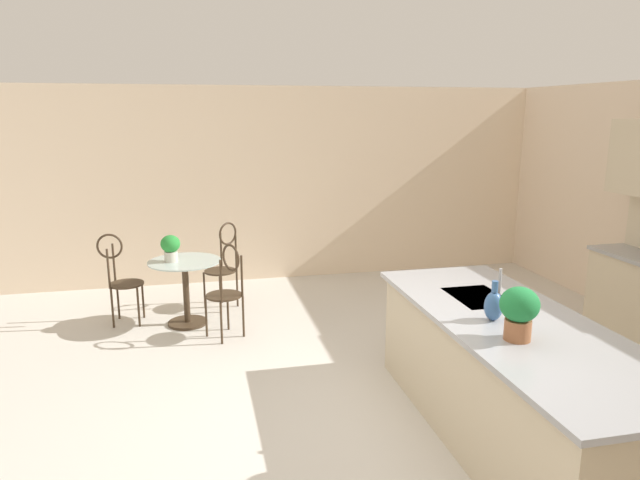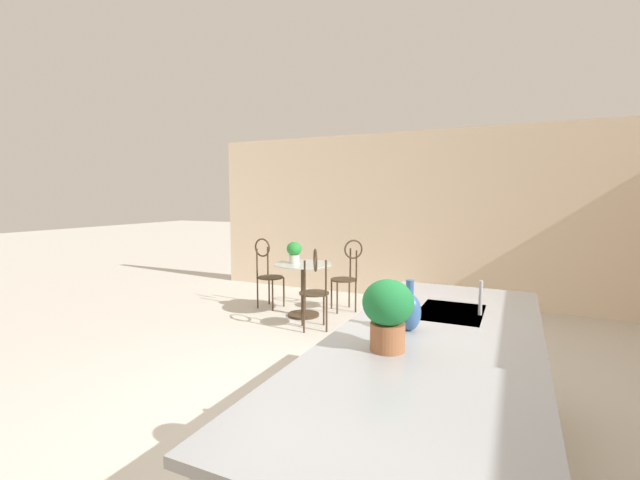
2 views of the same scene
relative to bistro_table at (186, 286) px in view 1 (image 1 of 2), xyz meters
The scene contains 11 objects.
ground_plane 3.01m from the bistro_table, 29.19° to the left, with size 40.00×40.00×0.00m, color beige.
wall_left_window 2.38m from the bistro_table, 138.90° to the left, with size 0.12×7.80×2.70m, color beige.
kitchen_island 3.70m from the bistro_table, 38.47° to the left, with size 2.80×1.06×0.92m.
bistro_table is the anchor object (origin of this frame).
chair_near_window 0.75m from the bistro_table, 105.35° to the right, with size 0.42×0.50×1.04m.
chair_by_island 0.71m from the bistro_table, 139.90° to the left, with size 0.54×0.54×1.04m.
chair_toward_desk 0.68m from the bistro_table, 39.42° to the left, with size 0.52×0.52×1.04m.
sink_faucet 3.46m from the bistro_table, 46.59° to the left, with size 0.02×0.02×0.22m, color #B2B5BA.
potted_plant_on_table 0.48m from the bistro_table, 88.38° to the right, with size 0.21×0.21×0.30m.
potted_plant_counter_near 3.90m from the bistro_table, 33.57° to the left, with size 0.25×0.25×0.35m.
vase_on_counter 3.61m from the bistro_table, 37.01° to the left, with size 0.13×0.13×0.29m.
Camera 1 is at (3.65, -1.31, 2.35)m, focal length 31.83 mm.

